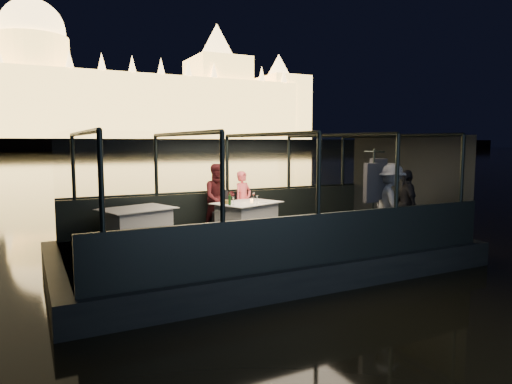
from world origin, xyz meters
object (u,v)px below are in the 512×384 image
dining_table_aft (137,226)px  person_man_maroon (219,200)px  chair_port_left (222,213)px  passenger_stripe (390,205)px  chair_port_right (247,212)px  coat_stand (373,204)px  wine_bottle (230,199)px  person_woman_coral (243,199)px  passenger_dark (406,201)px  dining_table_central (247,219)px

dining_table_aft → person_man_maroon: bearing=14.6°
chair_port_left → passenger_stripe: passenger_stripe is taller
chair_port_right → coat_stand: (1.46, -2.86, 0.45)m
passenger_stripe → wine_bottle: bearing=71.2°
chair_port_left → person_woman_coral: bearing=20.7°
chair_port_right → passenger_stripe: passenger_stripe is taller
dining_table_aft → chair_port_right: chair_port_right is taller
person_man_maroon → wine_bottle: size_ratio=5.89×
chair_port_left → passenger_dark: 4.23m
passenger_stripe → coat_stand: bearing=105.6°
chair_port_left → dining_table_central: bearing=-48.9°
dining_table_aft → chair_port_right: 2.75m
coat_stand → chair_port_right: bearing=117.0°
dining_table_aft → chair_port_right: (2.73, 0.35, 0.06)m
chair_port_right → person_woman_coral: size_ratio=0.60×
chair_port_left → wine_bottle: size_ratio=3.46×
chair_port_left → person_woman_coral: person_woman_coral is taller
person_woman_coral → coat_stand: bearing=-85.9°
chair_port_left → dining_table_aft: bearing=-157.9°
dining_table_central → dining_table_aft: 2.48m
passenger_dark → dining_table_aft: bearing=-88.4°
dining_table_aft → person_woman_coral: size_ratio=1.00×
dining_table_central → coat_stand: bearing=-53.4°
coat_stand → passenger_dark: bearing=16.3°
coat_stand → passenger_stripe: (0.43, -0.02, -0.05)m
passenger_dark → wine_bottle: (-3.55, 1.64, 0.06)m
coat_stand → person_woman_coral: coat_stand is taller
dining_table_central → person_woman_coral: 0.84m
person_woman_coral → passenger_stripe: size_ratio=0.83×
person_woman_coral → wine_bottle: bearing=-150.2°
passenger_dark → passenger_stripe: bearing=-42.1°
person_man_maroon → wine_bottle: person_man_maroon is taller
person_woman_coral → wine_bottle: person_woman_coral is taller
chair_port_left → chair_port_right: size_ratio=1.12×
wine_bottle → passenger_stripe: bearing=-36.9°
person_man_maroon → passenger_dark: passenger_dark is taller
chair_port_left → person_woman_coral: size_ratio=0.67×
dining_table_central → person_man_maroon: size_ratio=0.89×
coat_stand → wine_bottle: bearing=138.4°
dining_table_aft → wine_bottle: wine_bottle is taller
dining_table_central → chair_port_right: size_ratio=1.69×
person_woman_coral → person_man_maroon: bearing=156.5°
person_man_maroon → passenger_dark: size_ratio=1.06×
chair_port_right → coat_stand: size_ratio=0.43×
coat_stand → person_man_maroon: 3.71m
coat_stand → passenger_stripe: size_ratio=1.17×
dining_table_central → person_man_maroon: bearing=118.5°
dining_table_central → chair_port_right: bearing=65.0°
coat_stand → dining_table_aft: bearing=149.0°
chair_port_left → person_woman_coral: 0.68m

